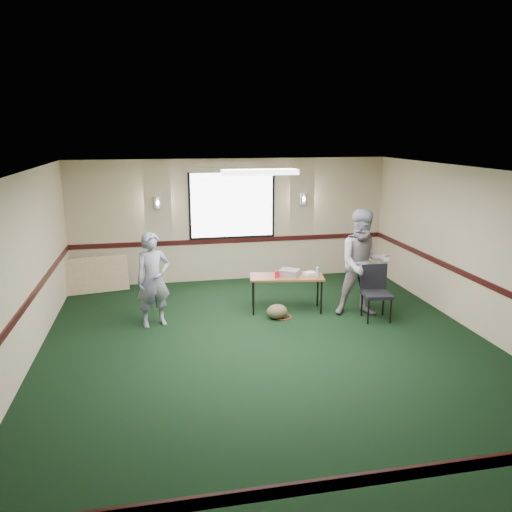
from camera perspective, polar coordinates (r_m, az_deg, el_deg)
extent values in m
plane|color=black|center=(7.69, 1.93, -11.04)|extent=(8.00, 8.00, 0.00)
plane|color=#C9AE91|center=(11.06, -2.75, 4.08)|extent=(7.00, 0.00, 7.00)
plane|color=#C9AE91|center=(3.74, 16.93, -17.37)|extent=(7.00, 0.00, 7.00)
plane|color=#C9AE91|center=(7.29, -25.87, -2.60)|extent=(0.00, 8.00, 8.00)
plane|color=#C9AE91|center=(8.70, 25.07, 0.02)|extent=(0.00, 8.00, 8.00)
plane|color=white|center=(6.99, 2.12, 9.44)|extent=(8.00, 8.00, 0.00)
cube|color=black|center=(11.14, -2.71, 1.79)|extent=(7.00, 0.03, 0.10)
cube|color=black|center=(4.00, 16.33, -22.80)|extent=(7.00, 0.03, 0.10)
cube|color=black|center=(7.42, -25.39, -5.93)|extent=(0.03, 8.00, 0.10)
cube|color=black|center=(8.80, 24.69, -2.83)|extent=(0.03, 8.00, 0.10)
cube|color=black|center=(10.98, -2.75, 5.86)|extent=(1.90, 0.01, 1.50)
cube|color=white|center=(10.98, -2.75, 5.86)|extent=(1.80, 0.02, 1.40)
cube|color=tan|center=(10.90, -2.79, 9.87)|extent=(2.05, 0.08, 0.10)
cylinder|color=silver|center=(10.82, -11.18, 6.02)|extent=(0.16, 0.16, 0.25)
cylinder|color=silver|center=(11.28, 5.38, 6.55)|extent=(0.16, 0.16, 0.25)
cube|color=white|center=(7.97, 0.43, 9.58)|extent=(1.20, 0.32, 0.08)
cube|color=brown|center=(9.22, 3.52, -2.40)|extent=(1.41, 0.75, 0.04)
cylinder|color=black|center=(9.08, -0.28, -4.86)|extent=(0.03, 0.03, 0.64)
cylinder|color=black|center=(9.20, 7.47, -4.74)|extent=(0.03, 0.03, 0.64)
cylinder|color=black|center=(9.49, -0.36, -4.02)|extent=(0.03, 0.03, 0.64)
cylinder|color=black|center=(9.60, 7.06, -3.91)|extent=(0.03, 0.03, 0.64)
cube|color=gray|center=(9.25, 3.86, -1.88)|extent=(0.43, 0.42, 0.11)
cube|color=white|center=(9.33, 6.19, -1.98)|extent=(0.23, 0.21, 0.05)
cylinder|color=red|center=(9.08, 2.42, -2.11)|extent=(0.09, 0.09, 0.13)
cylinder|color=#7EB0CE|center=(9.19, 7.01, -1.84)|extent=(0.05, 0.05, 0.18)
ellipsoid|color=brown|center=(8.97, 2.42, -6.37)|extent=(0.45, 0.40, 0.27)
torus|color=red|center=(9.09, 3.03, -6.93)|extent=(0.35, 0.35, 0.02)
cube|color=#A18463|center=(10.86, -18.22, -2.10)|extent=(1.47, 0.48, 0.74)
cube|color=black|center=(9.07, 13.64, -4.30)|extent=(0.52, 0.52, 0.06)
cube|color=black|center=(9.20, 13.30, -2.32)|extent=(0.47, 0.11, 0.47)
cylinder|color=black|center=(8.91, 12.71, -6.27)|extent=(0.03, 0.03, 0.44)
cylinder|color=black|center=(9.03, 15.13, -6.14)|extent=(0.03, 0.03, 0.44)
cylinder|color=black|center=(9.27, 12.01, -5.44)|extent=(0.03, 0.03, 0.44)
cylinder|color=black|center=(9.38, 14.34, -5.33)|extent=(0.03, 0.03, 0.44)
imported|color=#414F8F|center=(8.65, -11.67, -2.68)|extent=(0.69, 0.56, 1.63)
imported|color=#7686B8|center=(9.12, 12.15, -0.84)|extent=(1.06, 0.90, 1.94)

